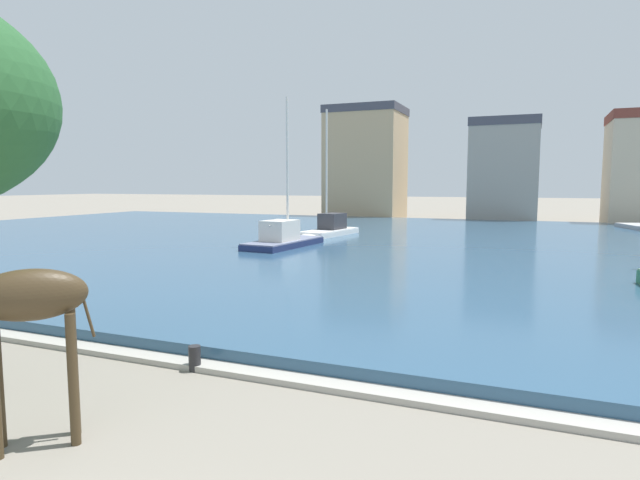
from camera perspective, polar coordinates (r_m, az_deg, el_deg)
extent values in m
cube|color=#2D5170|center=(30.38, 14.30, -0.70)|extent=(82.35, 42.21, 0.37)
cube|color=#ADA89E|center=(10.14, -3.25, -14.81)|extent=(82.35, 0.50, 0.12)
cylinder|color=#42331E|center=(8.37, -25.18, -13.54)|extent=(0.14, 0.14, 1.89)
cylinder|color=#42331E|center=(8.71, -25.15, -12.77)|extent=(0.14, 0.14, 1.89)
ellipsoid|color=#42331E|center=(8.26, -28.86, -5.23)|extent=(1.40, 1.44, 0.72)
cylinder|color=#42331E|center=(8.29, -23.92, -7.08)|extent=(0.17, 0.18, 0.77)
cube|color=white|center=(34.10, 1.02, 0.48)|extent=(2.45, 5.31, 0.68)
ellipsoid|color=white|center=(32.01, -1.09, 0.11)|extent=(1.82, 1.99, 0.64)
cube|color=silver|center=(34.07, 1.02, 1.10)|extent=(2.40, 5.20, 0.06)
cube|color=#333338|center=(34.36, 1.34, 2.05)|extent=(1.47, 1.94, 1.03)
cylinder|color=silver|center=(33.61, 0.72, 7.51)|extent=(0.12, 0.12, 7.66)
cylinder|color=silver|center=(34.45, 1.44, 2.60)|extent=(0.32, 1.78, 0.08)
cube|color=navy|center=(27.99, -3.93, -0.78)|extent=(2.42, 5.61, 0.67)
ellipsoid|color=navy|center=(30.23, -1.42, -0.25)|extent=(1.94, 2.05, 0.63)
cube|color=slate|center=(27.95, -3.94, -0.04)|extent=(2.37, 5.50, 0.06)
cube|color=silver|center=(27.54, -4.38, 1.04)|extent=(1.54, 2.02, 1.06)
cylinder|color=silver|center=(28.15, -3.56, 7.63)|extent=(0.12, 0.12, 7.54)
cylinder|color=silver|center=(27.40, -4.53, 1.66)|extent=(0.23, 1.91, 0.08)
ellipsoid|color=#939399|center=(47.44, 30.60, 1.17)|extent=(2.80, 3.37, 0.58)
cylinder|color=#232326|center=(10.93, -13.42, -12.35)|extent=(0.24, 0.24, 0.50)
cube|color=tan|center=(56.84, 4.99, 7.88)|extent=(7.58, 6.59, 10.93)
cube|color=#42424C|center=(57.32, 5.04, 13.75)|extent=(7.73, 6.72, 0.80)
cube|color=gray|center=(53.49, 19.29, 6.63)|extent=(6.18, 5.57, 8.98)
cube|color=#42424C|center=(53.79, 19.47, 11.84)|extent=(6.31, 5.68, 0.80)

